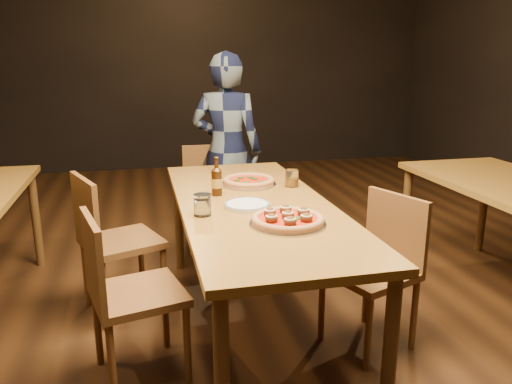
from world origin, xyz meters
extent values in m
plane|color=black|center=(0.00, 0.00, 0.00)|extent=(9.00, 9.00, 0.00)
plane|color=black|center=(0.00, 4.50, 1.50)|extent=(7.00, 0.00, 7.00)
cube|color=brown|center=(0.00, 0.00, 0.73)|extent=(0.80, 2.00, 0.04)
cylinder|color=#523417|center=(-0.34, -0.94, 0.35)|extent=(0.06, 0.06, 0.71)
cylinder|color=#523417|center=(-0.34, 0.94, 0.35)|extent=(0.06, 0.06, 0.71)
cylinder|color=#523417|center=(0.34, -0.94, 0.35)|extent=(0.06, 0.06, 0.71)
cylinder|color=#523417|center=(0.34, 0.94, 0.35)|extent=(0.06, 0.06, 0.71)
cylinder|color=#523417|center=(-1.36, 1.24, 0.35)|extent=(0.06, 0.06, 0.71)
cylinder|color=#523417|center=(1.36, 0.74, 0.35)|extent=(0.06, 0.06, 0.71)
cylinder|color=#523417|center=(2.04, 0.74, 0.35)|extent=(0.06, 0.06, 0.71)
cylinder|color=#B7B7BF|center=(0.07, -0.40, 0.75)|extent=(0.36, 0.36, 0.01)
cylinder|color=tan|center=(0.07, -0.40, 0.77)|extent=(0.34, 0.34, 0.02)
torus|color=tan|center=(0.07, -0.40, 0.78)|extent=(0.34, 0.34, 0.03)
cylinder|color=#A31909|center=(0.07, -0.40, 0.78)|extent=(0.27, 0.27, 0.00)
cylinder|color=#B7B7BF|center=(0.06, 0.38, 0.75)|extent=(0.34, 0.34, 0.01)
cylinder|color=tan|center=(0.06, 0.38, 0.77)|extent=(0.31, 0.31, 0.02)
torus|color=tan|center=(0.06, 0.38, 0.78)|extent=(0.32, 0.32, 0.04)
cylinder|color=#A31909|center=(0.06, 0.38, 0.78)|extent=(0.24, 0.24, 0.00)
cylinder|color=white|center=(-0.06, -0.09, 0.76)|extent=(0.24, 0.24, 0.02)
cylinder|color=black|center=(-0.17, 0.19, 0.82)|extent=(0.06, 0.06, 0.14)
cylinder|color=black|center=(-0.17, 0.19, 0.93)|extent=(0.02, 0.02, 0.07)
cylinder|color=#BD8A2D|center=(-0.17, 0.19, 0.82)|extent=(0.06, 0.06, 0.05)
cylinder|color=white|center=(-0.30, -0.17, 0.80)|extent=(0.09, 0.09, 0.11)
cylinder|color=#A56112|center=(0.30, 0.28, 0.80)|extent=(0.08, 0.08, 0.10)
imported|color=black|center=(0.10, 1.39, 0.78)|extent=(0.67, 0.56, 1.56)
camera|label=1|loc=(-0.58, -2.52, 1.51)|focal=35.00mm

